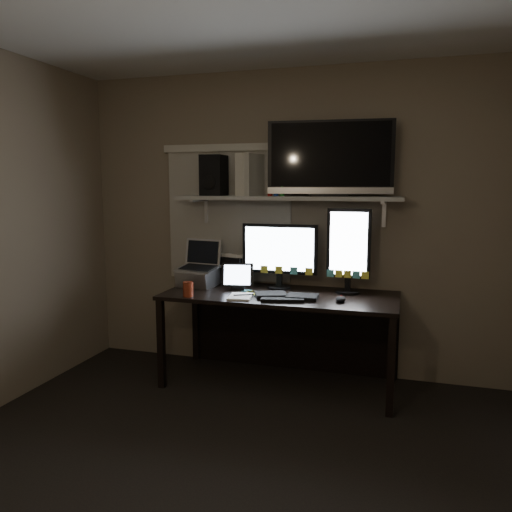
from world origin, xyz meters
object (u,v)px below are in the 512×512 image
at_px(desk, 283,312).
at_px(cup, 188,289).
at_px(speaker, 214,175).
at_px(keyboard, 286,296).
at_px(laptop, 198,264).
at_px(monitor_portrait, 349,250).
at_px(tablet, 238,276).
at_px(tv, 330,159).
at_px(mouse, 341,299).
at_px(monitor_landscape, 279,256).
at_px(game_console, 250,175).

bearing_deg(desk, cup, -147.07).
distance_m(cup, speaker, 0.99).
relative_size(keyboard, laptop, 1.27).
distance_m(desk, monitor_portrait, 0.72).
height_order(keyboard, tablet, tablet).
height_order(monitor_portrait, laptop, monitor_portrait).
bearing_deg(tv, mouse, -72.31).
bearing_deg(tv, speaker, 175.22).
height_order(monitor_landscape, tv, tv).
bearing_deg(monitor_landscape, speaker, 179.09).
xyz_separation_m(tablet, game_console, (0.05, 0.19, 0.81)).
xyz_separation_m(laptop, game_console, (0.41, 0.14, 0.73)).
height_order(desk, tablet, tablet).
xyz_separation_m(keyboard, game_console, (-0.39, 0.35, 0.90)).
bearing_deg(speaker, monitor_portrait, -2.98).
distance_m(tablet, cup, 0.44).
bearing_deg(mouse, laptop, 169.13).
bearing_deg(desk, keyboard, -71.70).
xyz_separation_m(monitor_landscape, cup, (-0.59, -0.48, -0.21)).
distance_m(monitor_portrait, keyboard, 0.61).
distance_m(tv, game_console, 0.66).
bearing_deg(monitor_portrait, desk, -171.08).
bearing_deg(speaker, mouse, -18.61).
bearing_deg(cup, keyboard, 13.28).
xyz_separation_m(desk, laptop, (-0.72, -0.04, 0.37)).
bearing_deg(game_console, keyboard, -22.86).
height_order(desk, speaker, speaker).
bearing_deg(speaker, desk, -8.80).
distance_m(desk, laptop, 0.81).
relative_size(desk, monitor_portrait, 2.68).
distance_m(desk, mouse, 0.59).
xyz_separation_m(desk, tablet, (-0.36, -0.08, 0.29)).
bearing_deg(cup, tablet, 49.38).
height_order(desk, laptop, laptop).
relative_size(tv, speaker, 2.91).
relative_size(game_console, speaker, 1.02).
distance_m(monitor_landscape, laptop, 0.68).
distance_m(laptop, speaker, 0.74).
height_order(monitor_landscape, tablet, monitor_landscape).
bearing_deg(laptop, mouse, -2.15).
bearing_deg(tv, game_console, 173.46).
bearing_deg(monitor_portrait, tv, 169.83).
xyz_separation_m(tablet, cup, (-0.28, -0.33, -0.05)).
height_order(mouse, tv, tv).
bearing_deg(monitor_portrait, game_console, 179.54).
distance_m(monitor_portrait, tablet, 0.90).
distance_m(game_console, speaker, 0.31).
xyz_separation_m(tv, game_console, (-0.65, 0.01, -0.12)).
bearing_deg(game_console, cup, -104.04).
relative_size(keyboard, game_console, 1.42).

